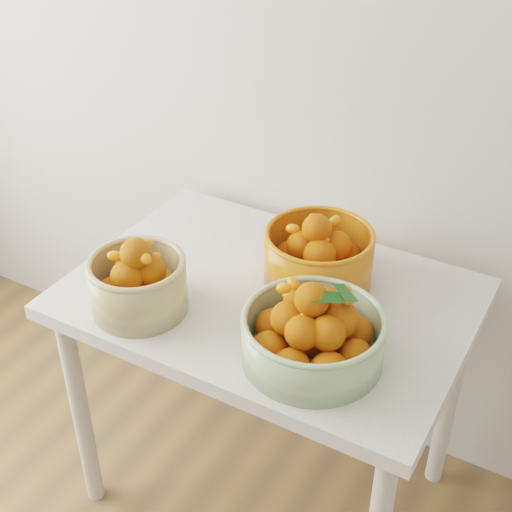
% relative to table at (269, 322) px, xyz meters
% --- Properties ---
extents(table, '(1.00, 0.70, 0.75)m').
position_rel_table_xyz_m(table, '(0.00, 0.00, 0.00)').
color(table, silver).
rests_on(table, ground).
extents(bowl_cream, '(0.27, 0.27, 0.20)m').
position_rel_table_xyz_m(bowl_cream, '(-0.24, -0.21, 0.17)').
color(bowl_cream, tan).
rests_on(bowl_cream, table).
extents(bowl_green, '(0.41, 0.41, 0.21)m').
position_rel_table_xyz_m(bowl_green, '(0.20, -0.17, 0.17)').
color(bowl_green, '#9ABA87').
rests_on(bowl_green, table).
extents(bowl_orange, '(0.28, 0.28, 0.20)m').
position_rel_table_xyz_m(bowl_orange, '(0.09, 0.10, 0.17)').
color(bowl_orange, '#D36314').
rests_on(bowl_orange, table).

